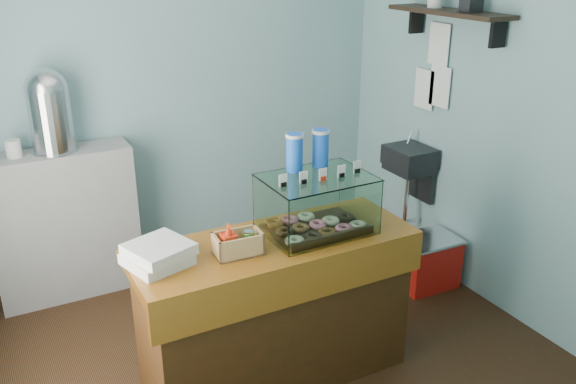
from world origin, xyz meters
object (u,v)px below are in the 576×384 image
display_case (314,200)px  red_cooler (427,261)px  coffee_urn (49,109)px  counter (275,309)px

display_case → red_cooler: (1.22, 0.37, -0.88)m
coffee_urn → display_case: bearing=-53.1°
counter → coffee_urn: coffee_urn is taller
counter → display_case: bearing=7.9°
coffee_urn → red_cooler: size_ratio=1.25×
coffee_urn → red_cooler: 2.91m
display_case → coffee_urn: 1.96m
display_case → red_cooler: bearing=16.4°
display_case → coffee_urn: (-1.16, 1.54, 0.32)m
red_cooler → counter: bearing=-162.6°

